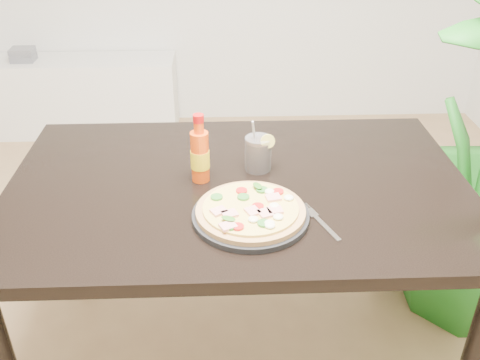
{
  "coord_description": "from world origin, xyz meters",
  "views": [
    {
      "loc": [
        0.2,
        -1.33,
        1.58
      ],
      "look_at": [
        0.25,
        -0.05,
        0.83
      ],
      "focal_mm": 40.0,
      "sensor_mm": 36.0,
      "label": 1
    }
  ],
  "objects_px": {
    "media_console": "(71,96)",
    "plate": "(251,216)",
    "hot_sauce_bottle": "(200,155)",
    "cola_cup": "(258,154)",
    "fork": "(319,220)",
    "pizza": "(251,210)",
    "dining_table": "(238,205)"
  },
  "relations": [
    {
      "from": "pizza",
      "to": "cola_cup",
      "type": "height_order",
      "value": "cola_cup"
    },
    {
      "from": "hot_sauce_bottle",
      "to": "fork",
      "type": "relative_size",
      "value": 1.19
    },
    {
      "from": "dining_table",
      "to": "fork",
      "type": "xyz_separation_m",
      "value": [
        0.21,
        -0.21,
        0.09
      ]
    },
    {
      "from": "fork",
      "to": "media_console",
      "type": "relative_size",
      "value": 0.13
    },
    {
      "from": "pizza",
      "to": "fork",
      "type": "xyz_separation_m",
      "value": [
        0.18,
        -0.02,
        -0.02
      ]
    },
    {
      "from": "dining_table",
      "to": "pizza",
      "type": "distance_m",
      "value": 0.22
    },
    {
      "from": "plate",
      "to": "cola_cup",
      "type": "distance_m",
      "value": 0.28
    },
    {
      "from": "dining_table",
      "to": "fork",
      "type": "relative_size",
      "value": 7.73
    },
    {
      "from": "hot_sauce_bottle",
      "to": "cola_cup",
      "type": "relative_size",
      "value": 1.24
    },
    {
      "from": "pizza",
      "to": "fork",
      "type": "distance_m",
      "value": 0.19
    },
    {
      "from": "pizza",
      "to": "media_console",
      "type": "relative_size",
      "value": 0.21
    },
    {
      "from": "cola_cup",
      "to": "media_console",
      "type": "distance_m",
      "value": 2.29
    },
    {
      "from": "hot_sauce_bottle",
      "to": "fork",
      "type": "bearing_deg",
      "value": -35.93
    },
    {
      "from": "pizza",
      "to": "hot_sauce_bottle",
      "type": "bearing_deg",
      "value": 123.47
    },
    {
      "from": "dining_table",
      "to": "pizza",
      "type": "xyz_separation_m",
      "value": [
        0.03,
        -0.19,
        0.11
      ]
    },
    {
      "from": "dining_table",
      "to": "pizza",
      "type": "height_order",
      "value": "pizza"
    },
    {
      "from": "plate",
      "to": "pizza",
      "type": "xyz_separation_m",
      "value": [
        0.0,
        -0.0,
        0.02
      ]
    },
    {
      "from": "media_console",
      "to": "plate",
      "type": "bearing_deg",
      "value": -63.92
    },
    {
      "from": "dining_table",
      "to": "media_console",
      "type": "bearing_deg",
      "value": 117.61
    },
    {
      "from": "pizza",
      "to": "hot_sauce_bottle",
      "type": "height_order",
      "value": "hot_sauce_bottle"
    },
    {
      "from": "pizza",
      "to": "cola_cup",
      "type": "xyz_separation_m",
      "value": [
        0.04,
        0.28,
        0.02
      ]
    },
    {
      "from": "pizza",
      "to": "cola_cup",
      "type": "bearing_deg",
      "value": 82.22
    },
    {
      "from": "cola_cup",
      "to": "media_console",
      "type": "xyz_separation_m",
      "value": [
        -1.11,
        1.92,
        -0.55
      ]
    },
    {
      "from": "hot_sauce_bottle",
      "to": "plate",
      "type": "bearing_deg",
      "value": -56.59
    },
    {
      "from": "dining_table",
      "to": "cola_cup",
      "type": "xyz_separation_m",
      "value": [
        0.07,
        0.08,
        0.14
      ]
    },
    {
      "from": "pizza",
      "to": "plate",
      "type": "bearing_deg",
      "value": 129.83
    },
    {
      "from": "fork",
      "to": "pizza",
      "type": "bearing_deg",
      "value": 151.79
    },
    {
      "from": "fork",
      "to": "plate",
      "type": "bearing_deg",
      "value": 151.29
    },
    {
      "from": "dining_table",
      "to": "media_console",
      "type": "xyz_separation_m",
      "value": [
        -1.05,
        2.0,
        -0.42
      ]
    },
    {
      "from": "pizza",
      "to": "hot_sauce_bottle",
      "type": "relative_size",
      "value": 1.38
    },
    {
      "from": "fork",
      "to": "cola_cup",
      "type": "bearing_deg",
      "value": 94.49
    },
    {
      "from": "cola_cup",
      "to": "fork",
      "type": "relative_size",
      "value": 0.96
    }
  ]
}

